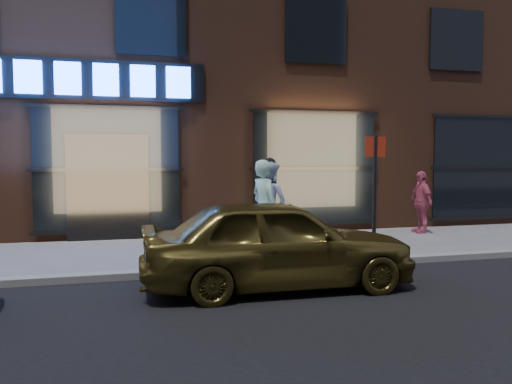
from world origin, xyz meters
TOP-DOWN VIEW (x-y plane):
  - ground at (0.00, 0.00)m, footprint 90.00×90.00m
  - curb at (0.00, 0.00)m, footprint 60.00×0.25m
  - storefront_building at (-0.00, 7.99)m, footprint 30.20×8.28m
  - man_bowtie at (3.00, 1.50)m, footprint 0.65×0.78m
  - man_cap at (3.39, 2.46)m, footprint 0.99×1.08m
  - passerby at (7.50, 3.11)m, footprint 0.41×0.91m
  - gold_sedan at (2.48, -1.08)m, footprint 3.89×1.62m
  - sign_post at (4.72, 0.28)m, footprint 0.36×0.11m

SIDE VIEW (x-z plane):
  - ground at x=0.00m, z-range 0.00..0.00m
  - curb at x=0.00m, z-range 0.00..0.12m
  - gold_sedan at x=2.48m, z-range 0.00..1.32m
  - passerby at x=7.50m, z-range 0.00..1.54m
  - man_cap at x=3.39m, z-range 0.00..1.79m
  - man_bowtie at x=3.00m, z-range 0.00..1.83m
  - sign_post at x=4.72m, z-range 0.24..2.50m
  - storefront_building at x=0.00m, z-range 0.00..10.30m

